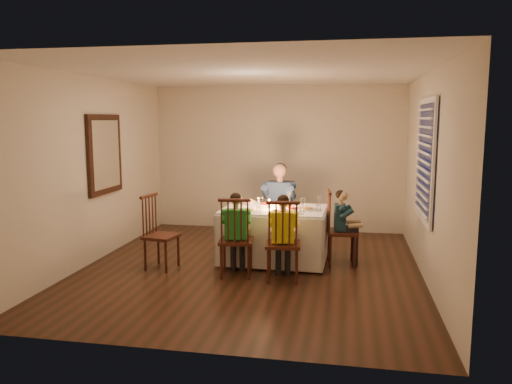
% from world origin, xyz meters
% --- Properties ---
extents(ground, '(5.00, 5.00, 0.00)m').
position_xyz_m(ground, '(0.00, 0.00, 0.00)').
color(ground, black).
rests_on(ground, ground).
extents(wall_left, '(0.02, 5.00, 2.60)m').
position_xyz_m(wall_left, '(-2.25, 0.00, 1.30)').
color(wall_left, beige).
rests_on(wall_left, ground).
extents(wall_right, '(0.02, 5.00, 2.60)m').
position_xyz_m(wall_right, '(2.25, 0.00, 1.30)').
color(wall_right, beige).
rests_on(wall_right, ground).
extents(wall_back, '(4.50, 0.02, 2.60)m').
position_xyz_m(wall_back, '(0.00, 2.50, 1.30)').
color(wall_back, beige).
rests_on(wall_back, ground).
extents(ceiling, '(5.00, 5.00, 0.00)m').
position_xyz_m(ceiling, '(0.00, 0.00, 2.60)').
color(ceiling, white).
rests_on(ceiling, wall_back).
extents(dining_table, '(1.49, 1.09, 0.73)m').
position_xyz_m(dining_table, '(0.26, 0.42, 0.54)').
color(dining_table, white).
rests_on(dining_table, ground).
extents(chair_adult, '(0.45, 0.43, 1.04)m').
position_xyz_m(chair_adult, '(0.22, 1.22, 0.00)').
color(chair_adult, '#36130E').
rests_on(chair_adult, ground).
extents(chair_near_left, '(0.48, 0.46, 1.04)m').
position_xyz_m(chair_near_left, '(-0.12, -0.33, 0.00)').
color(chair_near_left, '#36130E').
rests_on(chair_near_left, ground).
extents(chair_near_right, '(0.47, 0.45, 1.04)m').
position_xyz_m(chair_near_right, '(0.49, -0.40, 0.00)').
color(chair_near_right, '#36130E').
rests_on(chair_near_right, ground).
extents(chair_end, '(0.45, 0.47, 1.04)m').
position_xyz_m(chair_end, '(1.20, 0.43, 0.00)').
color(chair_end, '#36130E').
rests_on(chair_end, ground).
extents(chair_extra, '(0.46, 0.47, 1.01)m').
position_xyz_m(chair_extra, '(-1.18, -0.21, 0.00)').
color(chair_extra, '#36130E').
rests_on(chair_extra, ground).
extents(adult, '(0.53, 0.49, 1.33)m').
position_xyz_m(adult, '(0.22, 1.22, 0.00)').
color(adult, '#334B80').
rests_on(adult, ground).
extents(child_green, '(0.41, 0.38, 1.09)m').
position_xyz_m(child_green, '(-0.12, -0.33, 0.00)').
color(child_green, green).
rests_on(child_green, ground).
extents(child_yellow, '(0.40, 0.38, 1.09)m').
position_xyz_m(child_yellow, '(0.49, -0.40, 0.00)').
color(child_yellow, '#FFFA1B').
rests_on(child_yellow, ground).
extents(child_teal, '(0.35, 0.37, 1.05)m').
position_xyz_m(child_teal, '(1.20, 0.43, 0.00)').
color(child_teal, '#19353E').
rests_on(child_teal, ground).
extents(setting_adult, '(0.26, 0.26, 0.02)m').
position_xyz_m(setting_adult, '(0.26, 0.72, 0.77)').
color(setting_adult, white).
rests_on(setting_adult, dining_table).
extents(setting_green, '(0.26, 0.26, 0.02)m').
position_xyz_m(setting_green, '(-0.06, 0.10, 0.77)').
color(setting_green, white).
rests_on(setting_green, dining_table).
extents(setting_yellow, '(0.26, 0.26, 0.02)m').
position_xyz_m(setting_yellow, '(0.51, 0.14, 0.77)').
color(setting_yellow, white).
rests_on(setting_yellow, dining_table).
extents(setting_teal, '(0.26, 0.26, 0.02)m').
position_xyz_m(setting_teal, '(0.72, 0.38, 0.77)').
color(setting_teal, white).
rests_on(setting_teal, dining_table).
extents(candle_left, '(0.06, 0.06, 0.10)m').
position_xyz_m(candle_left, '(0.18, 0.42, 0.81)').
color(candle_left, white).
rests_on(candle_left, dining_table).
extents(candle_right, '(0.06, 0.06, 0.10)m').
position_xyz_m(candle_right, '(0.35, 0.42, 0.81)').
color(candle_right, white).
rests_on(candle_right, dining_table).
extents(squash, '(0.09, 0.09, 0.09)m').
position_xyz_m(squash, '(-0.31, 0.74, 0.81)').
color(squash, yellow).
rests_on(squash, dining_table).
extents(orange_fruit, '(0.08, 0.08, 0.08)m').
position_xyz_m(orange_fruit, '(0.46, 0.47, 0.80)').
color(orange_fruit, orange).
rests_on(orange_fruit, dining_table).
extents(serving_bowl, '(0.25, 0.25, 0.05)m').
position_xyz_m(serving_bowl, '(-0.17, 0.68, 0.79)').
color(serving_bowl, white).
rests_on(serving_bowl, dining_table).
extents(wall_mirror, '(0.06, 0.95, 1.15)m').
position_xyz_m(wall_mirror, '(-2.22, 0.30, 1.50)').
color(wall_mirror, black).
rests_on(wall_mirror, wall_left).
extents(window_blinds, '(0.07, 1.34, 1.54)m').
position_xyz_m(window_blinds, '(2.21, 0.10, 1.50)').
color(window_blinds, '#0D1234').
rests_on(window_blinds, wall_right).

